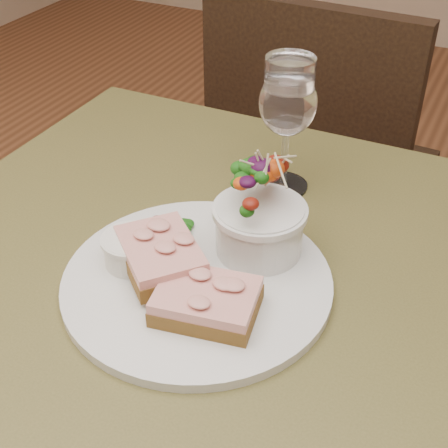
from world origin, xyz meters
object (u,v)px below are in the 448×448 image
at_px(wine_glass, 288,106).
at_px(dinner_plate, 197,281).
at_px(ramekin, 131,249).
at_px(sandwich_back, 160,255).
at_px(sandwich_front, 207,301).
at_px(cafe_table, 208,338).
at_px(salad_bowl, 260,208).
at_px(chair_far, 319,233).

bearing_deg(wine_glass, dinner_plate, -93.00).
bearing_deg(ramekin, sandwich_back, 1.40).
relative_size(dinner_plate, sandwich_front, 2.61).
height_order(cafe_table, salad_bowl, salad_bowl).
bearing_deg(wine_glass, salad_bowl, -79.19).
bearing_deg(salad_bowl, wine_glass, 100.81).
xyz_separation_m(chair_far, sandwich_back, (0.02, -0.76, 0.49)).
relative_size(cafe_table, ramekin, 12.72).
bearing_deg(sandwich_front, salad_bowl, 76.88).
distance_m(sandwich_back, wine_glass, 0.26).
bearing_deg(wine_glass, chair_far, 98.39).
bearing_deg(dinner_plate, sandwich_front, -51.95).
bearing_deg(cafe_table, sandwich_back, -150.50).
height_order(chair_far, ramekin, chair_far).
bearing_deg(dinner_plate, cafe_table, 80.09).
relative_size(dinner_plate, salad_bowl, 2.41).
xyz_separation_m(ramekin, salad_bowl, (0.12, 0.09, 0.04)).
bearing_deg(sandwich_back, sandwich_front, 16.00).
height_order(sandwich_front, ramekin, ramekin).
height_order(sandwich_front, sandwich_back, sandwich_back).
bearing_deg(chair_far, sandwich_front, 100.18).
relative_size(sandwich_front, salad_bowl, 0.92).
xyz_separation_m(sandwich_front, salad_bowl, (0.01, 0.12, 0.04)).
distance_m(sandwich_back, salad_bowl, 0.12).
distance_m(chair_far, sandwich_front, 0.93).
xyz_separation_m(cafe_table, chair_far, (-0.07, 0.73, -0.36)).
bearing_deg(sandwich_front, sandwich_back, 144.69).
distance_m(chair_far, salad_bowl, 0.86).
bearing_deg(sandwich_front, cafe_table, 107.48).
bearing_deg(wine_glass, sandwich_back, -102.55).
bearing_deg(sandwich_back, cafe_table, 71.31).
relative_size(sandwich_front, wine_glass, 0.67).
relative_size(dinner_plate, ramekin, 4.86).
height_order(chair_far, wine_glass, wine_glass).
bearing_deg(dinner_plate, ramekin, -173.95).
bearing_deg(ramekin, sandwich_front, -17.46).
bearing_deg(dinner_plate, sandwich_back, -169.75).
bearing_deg(chair_far, sandwich_back, 94.74).
distance_m(chair_far, dinner_plate, 0.88).
height_order(dinner_plate, wine_glass, wine_glass).
relative_size(dinner_plate, wine_glass, 1.75).
relative_size(chair_far, sandwich_front, 7.69).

